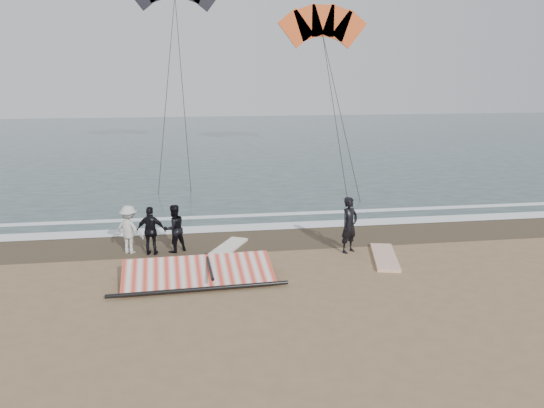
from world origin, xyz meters
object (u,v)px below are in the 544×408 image
at_px(man_main, 349,225).
at_px(board_white, 385,257).
at_px(board_cream, 227,248).
at_px(sail_rig, 196,273).

distance_m(man_main, board_white, 1.48).
relative_size(board_cream, sail_rig, 0.47).
xyz_separation_m(board_cream, sail_rig, (-1.02, -2.51, 0.15)).
distance_m(board_cream, sail_rig, 2.71).
bearing_deg(board_white, sail_rig, -156.96).
xyz_separation_m(man_main, board_cream, (-3.85, 0.81, -0.85)).
bearing_deg(board_cream, sail_rig, -84.38).
bearing_deg(sail_rig, board_white, 8.83).
height_order(man_main, board_cream, man_main).
relative_size(board_white, board_cream, 1.10).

